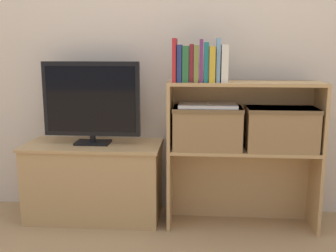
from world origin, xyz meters
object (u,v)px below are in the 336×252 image
Objects in this scene: book_maroon at (192,63)px; book_mustard at (212,64)px; book_olive at (196,64)px; tv_stand at (94,180)px; book_ivory at (224,63)px; storage_basket_right at (281,127)px; tv at (91,101)px; book_teal at (206,62)px; book_crimson at (175,60)px; storage_basket_left at (207,126)px; laptop at (208,105)px; book_navy at (180,63)px; book_forest at (186,64)px; book_skyblue at (218,60)px; book_plum at (201,61)px.

book_mustard is at bearing 0.00° from book_maroon.
tv_stand is at bearing 172.52° from book_olive.
book_maroon is at bearing -180.00° from book_ivory.
tv is at bearing 176.68° from storage_basket_right.
book_teal is 1.12× the size of book_mustard.
book_crimson is 0.10m from book_maroon.
tv_stand is 1.00m from book_maroon.
tv_stand is at bearing 174.58° from storage_basket_left.
storage_basket_left is (-0.09, 0.02, -0.38)m from book_ivory.
laptop reaches higher than storage_basket_left.
book_navy is 0.30m from laptop.
tv is at bearing 174.70° from storage_basket_left.
book_teal is 0.39m from storage_basket_left.
tv_stand is at bearing 176.61° from storage_basket_right.
book_maroon is (0.10, -0.00, -0.02)m from book_crimson.
book_maroon is (0.07, -0.00, 0.00)m from book_navy.
book_ivory is at bearing -6.01° from tv_stand.
book_skyblue is (0.19, 0.00, 0.02)m from book_forest.
book_mustard is 0.59× the size of laptop.
storage_basket_right is at bearing 2.85° from book_ivory.
storage_basket_right is at bearing 1.73° from book_forest.
book_skyblue is at bearing -0.00° from book_olive.
book_forest is 0.06m from book_olive.
book_navy is at bearing 180.00° from book_olive.
book_plum is 0.03m from book_teal.
book_ivory is at bearing 0.00° from book_crimson.
book_mustard is (0.12, 0.00, -0.01)m from book_maroon.
book_maroon is at bearing -180.00° from book_olive.
book_skyblue is at bearing 0.00° from book_teal.
book_teal is 1.06× the size of book_ivory.
book_olive reaches higher than storage_basket_left.
book_skyblue is (0.03, 0.00, 0.02)m from book_mustard.
book_mustard is (0.06, 0.00, -0.02)m from book_plum.
book_teal is at bearing 180.00° from book_ivory.
book_maroon is at bearing -170.11° from storage_basket_left.
book_plum reaches higher than book_teal.
book_plum reaches higher than tv_stand.
book_ivory is at bearing -177.15° from storage_basket_right.
book_ivory is at bearing 0.00° from book_skyblue.
tv is at bearing 172.66° from book_olive.
book_skyblue is at bearing -6.18° from tv.
book_ivory reaches higher than book_mustard.
book_navy is 0.07m from book_maroon.
tv_stand is at bearing 173.42° from book_mustard.
tv_stand is 4.07× the size of book_navy.
book_crimson reaches higher than tv.
book_crimson is 1.02× the size of book_plum.
book_crimson is at bearing -180.00° from book_navy.
book_teal reaches higher than book_navy.
laptop is at bearing 21.61° from book_plum.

